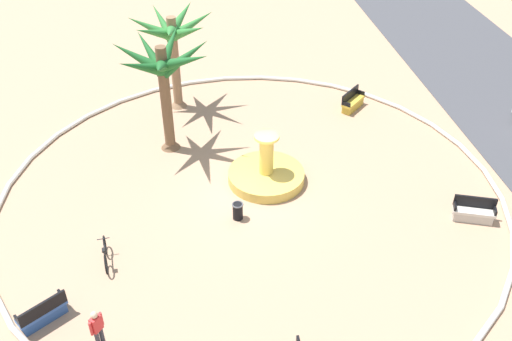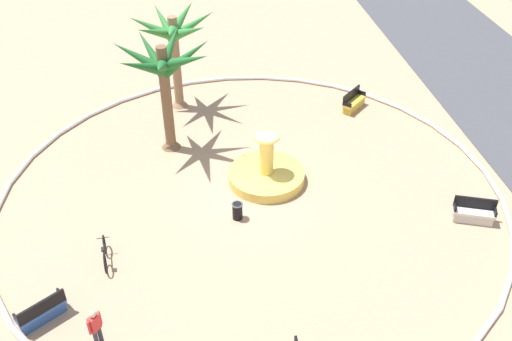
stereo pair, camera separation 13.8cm
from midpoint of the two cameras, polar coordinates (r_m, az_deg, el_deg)
The scene contains 11 objects.
ground_plane at distance 23.84m, azimuth -0.29°, elevation -2.32°, with size 80.00×80.00×0.00m, color tan.
plaza_curb at distance 23.78m, azimuth -0.29°, elevation -2.14°, with size 20.72×20.72×0.20m, color silver.
fountain at distance 24.36m, azimuth 1.20°, elevation -0.39°, with size 3.25×3.25×2.31m.
palm_tree_near_fountain at distance 28.41m, azimuth -8.06°, elevation 13.01°, with size 4.34×4.33×5.05m.
palm_tree_by_curb at distance 24.96m, azimuth -9.05°, elevation 9.80°, with size 4.57×4.39×5.27m.
bench_east at distance 29.85m, azimuth 9.81°, elevation 6.64°, with size 1.48×1.49×1.00m.
bench_north at distance 20.12m, azimuth -20.35°, elevation -13.10°, with size 1.34×1.59×1.00m.
bench_southeast at distance 23.90m, azimuth 20.97°, elevation -4.05°, with size 1.00×1.68×1.00m.
trash_bin at distance 22.42m, azimuth -1.68°, elevation -4.00°, with size 0.46×0.46×0.73m.
bicycle_red_frame at distance 21.36m, azimuth -14.63°, elevation -7.99°, with size 1.72×0.44×0.94m.
person_cyclist_helmet at distance 18.47m, azimuth -15.44°, elevation -14.80°, with size 0.43×0.37×1.63m.
Camera 2 is at (18.42, -2.47, 14.93)m, focal length 40.22 mm.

